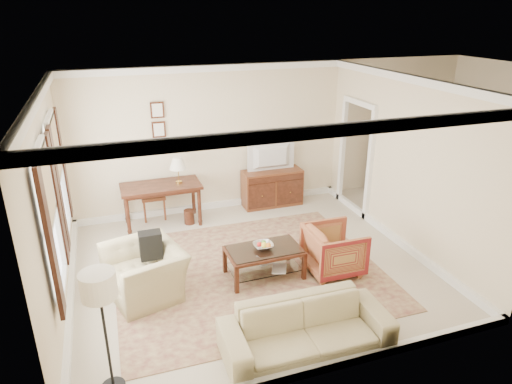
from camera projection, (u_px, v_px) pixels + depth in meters
room_shell at (250, 115)px, 6.44m from camera, size 5.51×5.01×2.91m
annex_bedroom at (435, 189)px, 9.60m from camera, size 3.00×2.70×2.90m
window_front at (51, 220)px, 5.36m from camera, size 0.12×1.56×1.80m
window_rear at (58, 176)px, 6.76m from camera, size 0.12×1.56×1.80m
doorway at (355, 159)px, 9.09m from camera, size 0.10×1.12×2.25m
rug at (249, 272)px, 7.19m from camera, size 4.10×3.52×0.01m
writing_desk at (161, 190)px, 8.56m from camera, size 1.47×0.74×0.81m
desk_chair at (152, 193)px, 8.89m from camera, size 0.49×0.49×1.05m
desk_lamp at (178, 170)px, 8.53m from camera, size 0.32×0.32×0.50m
framed_prints at (158, 120)px, 8.51m from camera, size 0.25×0.04×0.68m
sideboard at (272, 188)px, 9.55m from camera, size 1.24×0.48×0.76m
tv at (273, 148)px, 9.21m from camera, size 0.96×0.55×0.13m
coffee_table at (264, 255)px, 6.95m from camera, size 1.15×0.69×0.48m
fruit_bowl at (263, 245)px, 6.91m from camera, size 0.42×0.42×0.10m
book_a at (257, 263)px, 7.09m from camera, size 0.28×0.11×0.38m
book_b at (272, 268)px, 6.96m from camera, size 0.26×0.14×0.38m
striped_armchair at (334, 248)px, 7.07m from camera, size 0.77×0.82×0.83m
club_armchair at (144, 264)px, 6.48m from camera, size 1.00×1.27×0.98m
backpack at (150, 243)px, 6.54m from camera, size 0.31×0.37×0.40m
sofa at (307, 322)px, 5.42m from camera, size 2.06×0.64×0.80m
floor_lamp at (100, 294)px, 4.54m from camera, size 0.36×0.36×1.46m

